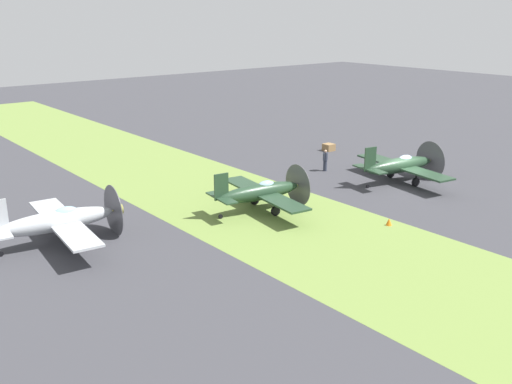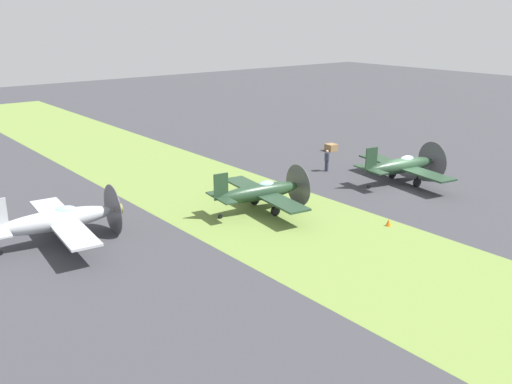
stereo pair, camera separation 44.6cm
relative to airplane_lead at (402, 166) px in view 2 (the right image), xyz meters
The scene contains 8 objects.
ground_plane 1.57m from the airplane_lead, 14.37° to the right, with size 160.00×160.00×0.00m, color #38383D.
grass_verge 12.62m from the airplane_lead, 86.28° to the right, with size 120.00×11.00×0.01m, color olive.
airplane_lead is the anchor object (origin of this frame).
airplane_wingman 12.32m from the airplane_lead, 97.41° to the right, with size 8.49×6.75×3.01m.
airplane_trail 24.66m from the airplane_lead, 99.92° to the right, with size 9.06×7.18×3.21m.
ground_crew_chief 6.19m from the airplane_lead, 161.25° to the right, with size 0.38×0.60×1.73m.
supply_crate 11.20m from the airplane_lead, 162.21° to the left, with size 0.90×0.90×0.64m, color olive.
runway_marker_cone 9.66m from the airplane_lead, 56.34° to the right, with size 0.36×0.36×0.44m, color orange.
Camera 2 is at (24.81, -34.04, 12.16)m, focal length 40.46 mm.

